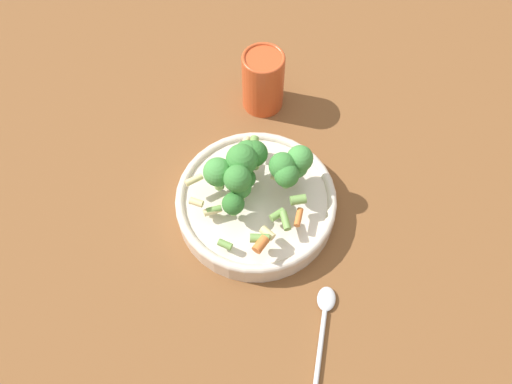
{
  "coord_description": "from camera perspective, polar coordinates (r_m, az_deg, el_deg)",
  "views": [
    {
      "loc": [
        -0.17,
        -0.33,
        0.68
      ],
      "look_at": [
        0.0,
        0.0,
        0.05
      ],
      "focal_mm": 35.0,
      "sensor_mm": 36.0,
      "label": 1
    }
  ],
  "objects": [
    {
      "name": "ground_plane",
      "position": [
        0.77,
        0.0,
        -1.93
      ],
      "size": [
        3.0,
        3.0,
        0.0
      ],
      "primitive_type": "plane",
      "color": "brown"
    },
    {
      "name": "bowl",
      "position": [
        0.75,
        0.0,
        -1.13
      ],
      "size": [
        0.24,
        0.24,
        0.04
      ],
      "color": "beige",
      "rests_on": "ground_plane"
    },
    {
      "name": "pasta_salad",
      "position": [
        0.71,
        -0.05,
        2.54
      ],
      "size": [
        0.19,
        0.19,
        0.08
      ],
      "color": "#8CB766",
      "rests_on": "bowl"
    },
    {
      "name": "cup",
      "position": [
        0.85,
        0.81,
        12.64
      ],
      "size": [
        0.07,
        0.07,
        0.11
      ],
      "color": "#CC4C23",
      "rests_on": "ground_plane"
    },
    {
      "name": "spoon",
      "position": [
        0.71,
        7.73,
        -14.45
      ],
      "size": [
        0.11,
        0.14,
        0.01
      ],
      "rotation": [
        0.0,
        0.0,
        7.2
      ],
      "color": "silver",
      "rests_on": "ground_plane"
    }
  ]
}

